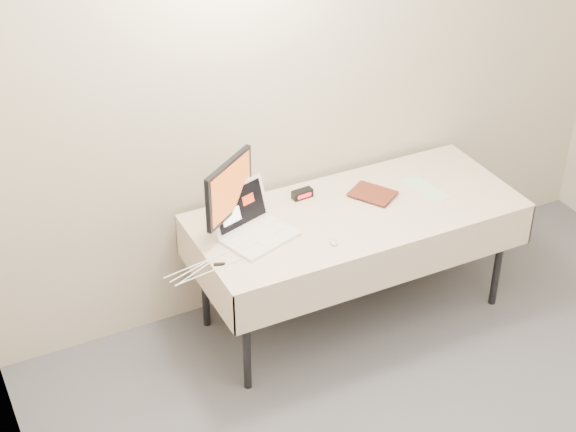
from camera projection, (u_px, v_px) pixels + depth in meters
name	position (u px, v px, depth m)	size (l,w,h in m)	color
back_wall	(321.00, 79.00, 4.93)	(4.00, 0.10, 2.70)	beige
table	(356.00, 219.00, 4.95)	(1.86, 0.81, 0.74)	black
laptop	(252.00, 225.00, 4.68)	(0.45, 0.43, 0.25)	white
monitor	(229.00, 192.00, 4.60)	(0.36, 0.27, 0.43)	black
book	(366.00, 185.00, 4.91)	(0.18, 0.02, 0.25)	#98341B
alarm_clock	(302.00, 194.00, 5.02)	(0.12, 0.06, 0.05)	black
clicker	(333.00, 241.00, 4.64)	(0.04, 0.08, 0.02)	silver
paper_form	(425.00, 188.00, 5.12)	(0.12, 0.30, 0.00)	#C0ECBB
usb_dongle	(219.00, 264.00, 4.48)	(0.06, 0.02, 0.01)	black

